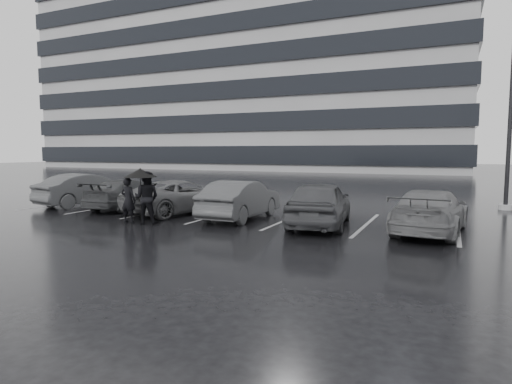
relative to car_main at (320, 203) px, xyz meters
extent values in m
plane|color=black|center=(-2.03, -1.59, -0.75)|extent=(160.00, 160.00, 0.00)
cube|color=#9A9B9D|center=(-24.03, 46.41, 13.25)|extent=(60.00, 25.00, 28.00)
cube|color=black|center=(-24.03, 46.41, 1.25)|extent=(60.60, 25.60, 2.20)
cube|color=black|center=(-24.03, 46.41, 5.25)|extent=(60.60, 25.60, 2.20)
cube|color=black|center=(-24.03, 46.41, 9.25)|extent=(60.60, 25.60, 2.20)
cube|color=black|center=(-24.03, 46.41, 13.25)|extent=(60.60, 25.60, 2.20)
cube|color=black|center=(-24.03, 46.41, 17.25)|extent=(60.60, 25.60, 2.20)
cube|color=black|center=(-24.03, 46.41, 21.25)|extent=(60.60, 25.60, 2.20)
imported|color=black|center=(0.00, 0.00, 0.00)|extent=(2.36, 4.63, 1.51)
imported|color=#2A2A2D|center=(-3.07, 0.35, -0.05)|extent=(1.53, 4.26, 1.40)
imported|color=#474749|center=(-5.94, 0.69, -0.10)|extent=(3.26, 5.12, 1.32)
imported|color=black|center=(-8.63, 0.80, -0.12)|extent=(1.84, 4.37, 1.26)
imported|color=#2A2A2D|center=(-11.18, 0.86, -0.03)|extent=(2.37, 4.61, 1.45)
imported|color=#474749|center=(3.37, 0.22, -0.09)|extent=(2.30, 4.72, 1.32)
imported|color=black|center=(-6.19, -2.08, 0.03)|extent=(0.59, 0.40, 1.57)
imported|color=black|center=(-5.49, -1.98, 0.14)|extent=(1.01, 0.87, 1.79)
cylinder|color=black|center=(-5.65, -2.07, 0.06)|extent=(0.02, 0.02, 1.63)
cone|color=black|center=(-5.65, -2.07, 0.98)|extent=(1.12, 1.12, 0.29)
sphere|color=black|center=(-5.65, -2.07, 1.12)|extent=(0.05, 0.05, 0.05)
cylinder|color=#9A9B9D|center=(6.06, 7.07, -0.65)|extent=(0.54, 0.54, 0.22)
cylinder|color=black|center=(6.06, 7.07, 4.12)|extent=(0.17, 0.17, 9.74)
cube|color=#9E9EA0|center=(-12.63, 0.91, -0.75)|extent=(0.12, 5.00, 0.00)
cube|color=#9E9EA0|center=(-9.83, 0.91, -0.75)|extent=(0.12, 5.00, 0.00)
cube|color=#9E9EA0|center=(-7.03, 0.91, -0.75)|extent=(0.12, 5.00, 0.00)
cube|color=#9E9EA0|center=(-4.23, 0.91, -0.75)|extent=(0.12, 5.00, 0.00)
cube|color=#9E9EA0|center=(-1.43, 0.91, -0.75)|extent=(0.12, 5.00, 0.00)
cube|color=#9E9EA0|center=(1.37, 0.91, -0.75)|extent=(0.12, 5.00, 0.00)
cube|color=#9E9EA0|center=(4.17, 0.91, -0.75)|extent=(0.12, 5.00, 0.00)
camera|label=1|loc=(3.86, -13.57, 1.71)|focal=30.00mm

